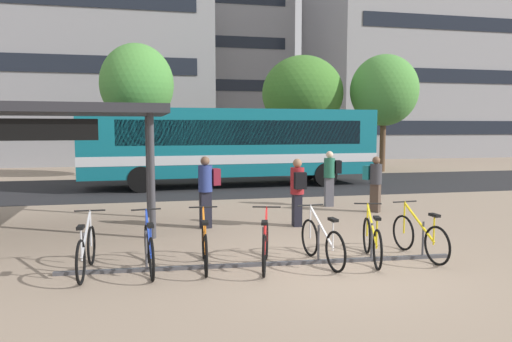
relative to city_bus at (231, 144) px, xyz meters
The scene contains 22 objects.
ground 11.57m from the city_bus, 88.57° to the right, with size 200.00×200.00×0.00m, color gray.
bus_lane_asphalt 1.79m from the city_bus, ahead, with size 80.00×7.20×0.01m, color #232326.
city_bus is the anchor object (origin of this frame).
bike_rack 11.15m from the city_bus, 95.05° to the right, with size 7.04×0.42×0.70m.
parked_bicycle_silver_0 11.60m from the city_bus, 110.06° to the right, with size 0.52×1.72×0.99m.
parked_bicycle_blue_1 11.37m from the city_bus, 105.06° to the right, with size 0.52×1.72×0.99m.
parked_bicycle_orange_2 11.13m from the city_bus, 100.40° to the right, with size 0.52×1.72×0.99m.
parked_bicycle_red_3 11.19m from the city_bus, 94.91° to the right, with size 0.62×1.68×0.99m.
parked_bicycle_white_4 11.13m from the city_bus, 89.54° to the right, with size 0.52×1.72×0.99m.
parked_bicycle_yellow_5 11.22m from the city_bus, 84.66° to the right, with size 0.63×1.68×0.99m.
parked_bicycle_yellow_6 11.30m from the city_bus, 79.62° to the right, with size 0.52×1.72×0.99m.
transit_shelter 9.70m from the city_bus, 128.21° to the right, with size 6.91×3.67×2.95m.
commuter_teal_pack_0 7.45m from the city_bus, 63.86° to the right, with size 0.58×0.60×1.62m.
commuter_black_pack_1 6.04m from the city_bus, 66.97° to the right, with size 0.55×0.37×1.72m.
commuter_maroon_pack_2 7.98m from the city_bus, 102.21° to the right, with size 0.58×0.42×1.75m.
commuter_black_pack_3 8.11m from the city_bus, 86.27° to the right, with size 0.34×0.52×1.68m.
street_tree_0 10.64m from the city_bus, 26.18° to the left, with size 3.72×3.72×6.48m.
street_tree_1 6.39m from the city_bus, 134.01° to the left, with size 3.53×3.53×6.51m.
street_tree_2 8.47m from the city_bus, 51.06° to the left, with size 4.64×4.64×6.56m.
building_left_wing 20.16m from the city_bus, 119.37° to the left, with size 19.97×11.49×15.95m.
building_right_wing 29.98m from the city_bus, 42.83° to the left, with size 20.50×11.77×20.57m.
building_centre_block 31.38m from the city_bus, 87.23° to the left, with size 16.90×12.08×16.45m.
Camera 1 is at (-2.87, -7.01, 2.42)m, focal length 31.09 mm.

